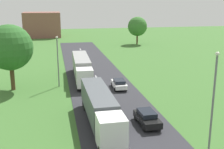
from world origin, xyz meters
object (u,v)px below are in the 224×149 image
Objects in this scene: tree_maple at (137,26)px; car_fourth at (119,84)px; lamppost_second at (213,98)px; distant_building at (42,25)px; tree_birch at (10,48)px; truck_third at (82,67)px; lamppost_third at (58,59)px; car_third at (147,118)px; truck_second at (100,107)px.

car_fourth is at bearing -109.58° from tree_maple.
lamppost_second reaches higher than distant_building.
tree_birch is at bearing -92.19° from distant_building.
lamppost_third is (-3.92, -3.63, 2.23)m from truck_third.
tree_birch is at bearing 134.16° from car_third.
truck_second is 1.41× the size of tree_birch.
lamppost_second is (3.80, -6.14, 4.09)m from car_third.
car_fourth is 0.33× the size of distant_building.
lamppost_second is 0.69× the size of distant_building.
car_third is 19.05m from lamppost_third.
truck_third is 61.81m from distant_building.
car_fourth is (4.94, -6.70, -1.33)m from truck_third.
car_fourth is 0.51× the size of tree_maple.
lamppost_third is 0.61× the size of distant_building.
lamppost_third is at bearing -120.99° from tree_maple.
distant_building is at bearing 100.93° from car_fourth.
truck_second is at bearing -109.95° from tree_maple.
lamppost_third is at bearing 160.91° from car_fourth.
car_fourth is 20.34m from lamppost_second.
lamppost_third is at bearing 2.87° from tree_birch.
distant_building is at bearing 97.61° from truck_third.
tree_maple reaches higher than car_third.
lamppost_second is at bearing -79.02° from distant_building.
car_fourth is 16.80m from tree_birch.
lamppost_second is 1.14× the size of lamppost_third.
lamppost_third is at bearing 119.35° from lamppost_second.
lamppost_second reaches higher than truck_third.
tree_maple is at bearing 59.01° from lamppost_third.
truck_third is (-0.04, 19.30, 0.04)m from truck_second.
distant_building reaches higher than truck_third.
distant_building is at bearing 93.76° from lamppost_third.
truck_third is at bearing 103.93° from car_third.
truck_second is 3.21× the size of car_third.
tree_maple is 0.64× the size of distant_building.
tree_maple is (20.48, 37.00, 3.18)m from truck_third.
car_third is (4.94, -0.80, -1.25)m from truck_second.
truck_third is at bearing 42.78° from lamppost_third.
distant_building is at bearing 87.81° from tree_birch.
lamppost_second is at bearing -78.87° from car_fourth.
car_fourth is at bearing -19.09° from lamppost_third.
car_third is at bearing -45.84° from tree_birch.
lamppost_third is 7.05m from tree_birch.
car_third is 59.33m from tree_maple.
truck_second is 0.94× the size of truck_third.
car_third reaches higher than car_fourth.
tree_birch is at bearing -127.25° from tree_maple.
lamppost_third is 0.80× the size of tree_birch.
truck_second is 1.75× the size of lamppost_third.
lamppost_third is 47.41m from tree_maple.
truck_third reaches higher than truck_second.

